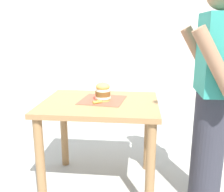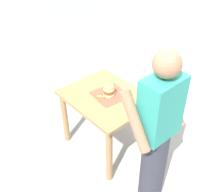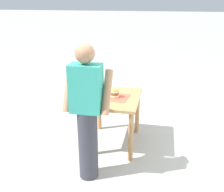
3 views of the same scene
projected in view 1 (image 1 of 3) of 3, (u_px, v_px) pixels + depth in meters
ground_plane at (101, 184)px, 2.34m from camera, size 80.00×80.00×0.00m
patio_table at (100, 119)px, 2.19m from camera, size 0.76×0.95×0.77m
serving_paper at (103, 100)px, 2.19m from camera, size 0.39×0.39×0.00m
sandwich at (103, 92)px, 2.15m from camera, size 0.13×0.13×0.19m
pickle_spear at (97, 102)px, 2.08m from camera, size 0.06×0.07×0.02m
diner_across_table at (212, 95)px, 1.89m from camera, size 0.55×0.35×1.69m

